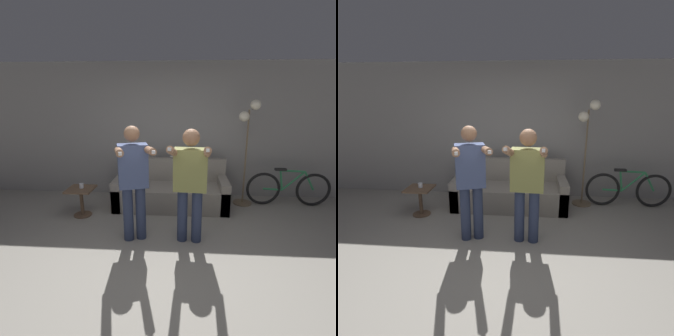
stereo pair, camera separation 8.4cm
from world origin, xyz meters
TOP-DOWN VIEW (x-y plane):
  - ground_plane at (0.00, 0.00)m, footprint 16.00×16.00m
  - wall_back at (0.00, 2.55)m, footprint 10.00×0.05m
  - couch at (0.03, 1.92)m, footprint 2.02×0.82m
  - person_left at (-0.41, 0.69)m, footprint 0.59×0.76m
  - person_right at (0.35, 0.69)m, footprint 0.54×0.68m
  - cat at (0.28, 2.22)m, footprint 0.47×0.12m
  - floor_lamp at (1.38, 2.12)m, footprint 0.36×0.35m
  - side_table at (-1.45, 1.40)m, footprint 0.43×0.43m
  - cup at (-1.44, 1.42)m, footprint 0.07×0.07m
  - bicycle at (2.18, 2.09)m, footprint 1.52×0.07m

SIDE VIEW (x-z plane):
  - ground_plane at x=0.00m, z-range 0.00..0.00m
  - couch at x=0.03m, z-range -0.15..0.69m
  - bicycle at x=2.18m, z-range -0.03..0.68m
  - side_table at x=-1.45m, z-range 0.10..0.59m
  - cup at x=-1.44m, z-range 0.48..0.56m
  - cat at x=0.28m, z-range 0.83..0.99m
  - person_right at x=0.35m, z-range 0.13..1.70m
  - person_left at x=-0.41m, z-range 0.12..1.72m
  - wall_back at x=0.00m, z-range 0.00..2.60m
  - floor_lamp at x=1.38m, z-range 0.42..2.33m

